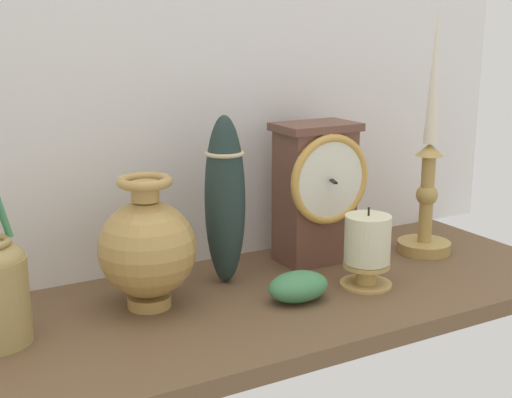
{
  "coord_description": "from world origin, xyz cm",
  "views": [
    {
      "loc": [
        -43.3,
        -78.71,
        36.8
      ],
      "look_at": [
        0.99,
        0.0,
        14.0
      ],
      "focal_mm": 48.91,
      "sensor_mm": 36.0,
      "label": 1
    }
  ],
  "objects_px": {
    "candlestick_tall_left": "(428,175)",
    "tall_ceramic_vase": "(225,200)",
    "mantel_clock": "(317,191)",
    "pillar_candle_front": "(367,248)",
    "brass_vase_bulbous": "(147,247)"
  },
  "relations": [
    {
      "from": "brass_vase_bulbous",
      "to": "pillar_candle_front",
      "type": "distance_m",
      "value": 0.31
    },
    {
      "from": "mantel_clock",
      "to": "candlestick_tall_left",
      "type": "bearing_deg",
      "value": -15.25
    },
    {
      "from": "pillar_candle_front",
      "to": "brass_vase_bulbous",
      "type": "bearing_deg",
      "value": 165.09
    },
    {
      "from": "brass_vase_bulbous",
      "to": "pillar_candle_front",
      "type": "relative_size",
      "value": 1.53
    },
    {
      "from": "mantel_clock",
      "to": "candlestick_tall_left",
      "type": "distance_m",
      "value": 0.19
    },
    {
      "from": "candlestick_tall_left",
      "to": "brass_vase_bulbous",
      "type": "distance_m",
      "value": 0.48
    },
    {
      "from": "tall_ceramic_vase",
      "to": "candlestick_tall_left",
      "type": "bearing_deg",
      "value": -6.18
    },
    {
      "from": "brass_vase_bulbous",
      "to": "mantel_clock",
      "type": "bearing_deg",
      "value": 8.44
    },
    {
      "from": "candlestick_tall_left",
      "to": "tall_ceramic_vase",
      "type": "distance_m",
      "value": 0.35
    },
    {
      "from": "mantel_clock",
      "to": "tall_ceramic_vase",
      "type": "height_order",
      "value": "tall_ceramic_vase"
    },
    {
      "from": "mantel_clock",
      "to": "brass_vase_bulbous",
      "type": "xyz_separation_m",
      "value": [
        -0.3,
        -0.04,
        -0.03
      ]
    },
    {
      "from": "brass_vase_bulbous",
      "to": "tall_ceramic_vase",
      "type": "height_order",
      "value": "tall_ceramic_vase"
    },
    {
      "from": "pillar_candle_front",
      "to": "candlestick_tall_left",
      "type": "bearing_deg",
      "value": 22.6
    },
    {
      "from": "brass_vase_bulbous",
      "to": "tall_ceramic_vase",
      "type": "xyz_separation_m",
      "value": [
        0.13,
        0.03,
        0.04
      ]
    },
    {
      "from": "tall_ceramic_vase",
      "to": "brass_vase_bulbous",
      "type": "bearing_deg",
      "value": -166.21
    }
  ]
}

